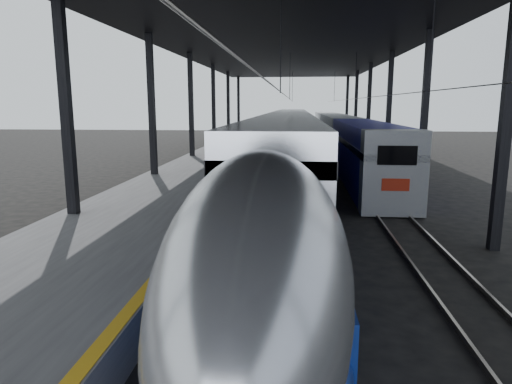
# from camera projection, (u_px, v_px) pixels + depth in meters

# --- Properties ---
(ground) EXTENTS (160.00, 160.00, 0.00)m
(ground) POSITION_uv_depth(u_px,v_px,m) (196.00, 298.00, 12.12)
(ground) COLOR black
(ground) RESTS_ON ground
(platform) EXTENTS (6.00, 80.00, 1.00)m
(platform) POSITION_uv_depth(u_px,v_px,m) (209.00, 171.00, 31.90)
(platform) COLOR #4C4C4F
(platform) RESTS_ON ground
(yellow_strip) EXTENTS (0.30, 80.00, 0.01)m
(yellow_strip) POSITION_uv_depth(u_px,v_px,m) (248.00, 164.00, 31.56)
(yellow_strip) COLOR gold
(yellow_strip) RESTS_ON platform
(rails) EXTENTS (6.52, 80.00, 0.16)m
(rails) POSITION_uv_depth(u_px,v_px,m) (324.00, 178.00, 31.28)
(rails) COLOR slate
(rails) RESTS_ON ground
(canopy) EXTENTS (18.00, 75.00, 9.47)m
(canopy) POSITION_uv_depth(u_px,v_px,m) (288.00, 41.00, 29.81)
(canopy) COLOR black
(canopy) RESTS_ON ground
(tgv_train) EXTENTS (3.11, 65.20, 4.46)m
(tgv_train) POSITION_uv_depth(u_px,v_px,m) (289.00, 144.00, 34.59)
(tgv_train) COLOR #B4B7BC
(tgv_train) RESTS_ON ground
(second_train) EXTENTS (2.87, 56.05, 3.95)m
(second_train) POSITION_uv_depth(u_px,v_px,m) (340.00, 135.00, 46.85)
(second_train) COLOR navy
(second_train) RESTS_ON ground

